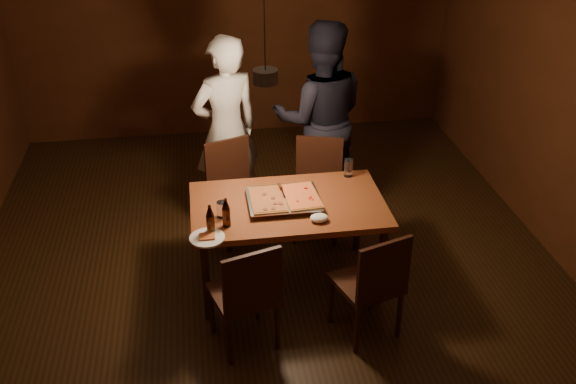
{
  "coord_description": "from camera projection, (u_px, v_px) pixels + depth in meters",
  "views": [
    {
      "loc": [
        -0.49,
        -4.3,
        3.29
      ],
      "look_at": [
        0.15,
        -0.09,
        0.85
      ],
      "focal_mm": 40.0,
      "sensor_mm": 36.0,
      "label": 1
    }
  ],
  "objects": [
    {
      "name": "water_glass_right",
      "position": [
        348.0,
        168.0,
        5.31
      ],
      "size": [
        0.07,
        0.07,
        0.15
      ],
      "primitive_type": "cylinder",
      "color": "silver",
      "rests_on": "dining_table"
    },
    {
      "name": "chair_far_left",
      "position": [
        233.0,
        181.0,
        5.71
      ],
      "size": [
        0.54,
        0.54,
        0.49
      ],
      "rotation": [
        0.0,
        0.0,
        3.49
      ],
      "color": "#38190F",
      "rests_on": "floor"
    },
    {
      "name": "pendant_lamp",
      "position": [
        265.0,
        75.0,
        4.52
      ],
      "size": [
        0.18,
        0.18,
        1.1
      ],
      "color": "black",
      "rests_on": "ceiling"
    },
    {
      "name": "dining_table",
      "position": [
        288.0,
        211.0,
        4.99
      ],
      "size": [
        1.5,
        0.9,
        0.75
      ],
      "color": "brown",
      "rests_on": "floor"
    },
    {
      "name": "beer_bottle_b",
      "position": [
        226.0,
        213.0,
        4.62
      ],
      "size": [
        0.06,
        0.06,
        0.23
      ],
      "color": "black",
      "rests_on": "dining_table"
    },
    {
      "name": "plate_slice",
      "position": [
        207.0,
        238.0,
        4.52
      ],
      "size": [
        0.25,
        0.25,
        0.03
      ],
      "color": "white",
      "rests_on": "dining_table"
    },
    {
      "name": "chair_near_right",
      "position": [
        374.0,
        278.0,
        4.49
      ],
      "size": [
        0.53,
        0.53,
        0.49
      ],
      "rotation": [
        0.0,
        0.0,
        0.32
      ],
      "color": "#38190F",
      "rests_on": "floor"
    },
    {
      "name": "diner_white",
      "position": [
        226.0,
        131.0,
        5.81
      ],
      "size": [
        0.76,
        0.63,
        1.77
      ],
      "primitive_type": "imported",
      "rotation": [
        0.0,
        0.0,
        3.52
      ],
      "color": "silver",
      "rests_on": "floor"
    },
    {
      "name": "napkin",
      "position": [
        319.0,
        218.0,
        4.72
      ],
      "size": [
        0.14,
        0.1,
        0.06
      ],
      "primitive_type": "ellipsoid",
      "color": "white",
      "rests_on": "dining_table"
    },
    {
      "name": "pizza_tray",
      "position": [
        284.0,
        201.0,
        4.94
      ],
      "size": [
        0.59,
        0.5,
        0.05
      ],
      "primitive_type": "cube",
      "rotation": [
        0.0,
        0.0,
        -0.09
      ],
      "color": "silver",
      "rests_on": "dining_table"
    },
    {
      "name": "pizza_meat",
      "position": [
        268.0,
        199.0,
        4.9
      ],
      "size": [
        0.27,
        0.41,
        0.02
      ],
      "primitive_type": "cube",
      "rotation": [
        0.0,
        0.0,
        0.01
      ],
      "color": "maroon",
      "rests_on": "pizza_tray"
    },
    {
      "name": "water_glass_left",
      "position": [
        222.0,
        210.0,
        4.75
      ],
      "size": [
        0.08,
        0.08,
        0.13
      ],
      "primitive_type": "cylinder",
      "color": "silver",
      "rests_on": "dining_table"
    },
    {
      "name": "chair_far_right",
      "position": [
        318.0,
        178.0,
        5.75
      ],
      "size": [
        0.52,
        0.52,
        0.49
      ],
      "rotation": [
        0.0,
        0.0,
        2.86
      ],
      "color": "#38190F",
      "rests_on": "floor"
    },
    {
      "name": "chair_near_left",
      "position": [
        247.0,
        289.0,
        4.38
      ],
      "size": [
        0.52,
        0.52,
        0.49
      ],
      "rotation": [
        0.0,
        0.0,
        0.29
      ],
      "color": "#38190F",
      "rests_on": "floor"
    },
    {
      "name": "diner_dark",
      "position": [
        320.0,
        119.0,
        5.96
      ],
      "size": [
        0.96,
        0.79,
        1.84
      ],
      "primitive_type": "imported",
      "rotation": [
        0.0,
        0.0,
        3.04
      ],
      "color": "black",
      "rests_on": "floor"
    },
    {
      "name": "room_shell",
      "position": [
        266.0,
        122.0,
        4.7
      ],
      "size": [
        6.0,
        6.0,
        6.0
      ],
      "color": "#341E0E",
      "rests_on": "ground"
    },
    {
      "name": "pizza_cheese",
      "position": [
        301.0,
        196.0,
        4.94
      ],
      "size": [
        0.29,
        0.43,
        0.02
      ],
      "primitive_type": "cube",
      "rotation": [
        0.0,
        0.0,
        0.08
      ],
      "color": "gold",
      "rests_on": "pizza_tray"
    },
    {
      "name": "spatula",
      "position": [
        283.0,
        195.0,
        4.94
      ],
      "size": [
        0.1,
        0.24,
        0.04
      ],
      "primitive_type": null,
      "rotation": [
        0.0,
        0.0,
        0.05
      ],
      "color": "silver",
      "rests_on": "pizza_tray"
    },
    {
      "name": "beer_bottle_a",
      "position": [
        210.0,
        219.0,
        4.54
      ],
      "size": [
        0.06,
        0.06,
        0.23
      ],
      "color": "black",
      "rests_on": "dining_table"
    }
  ]
}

